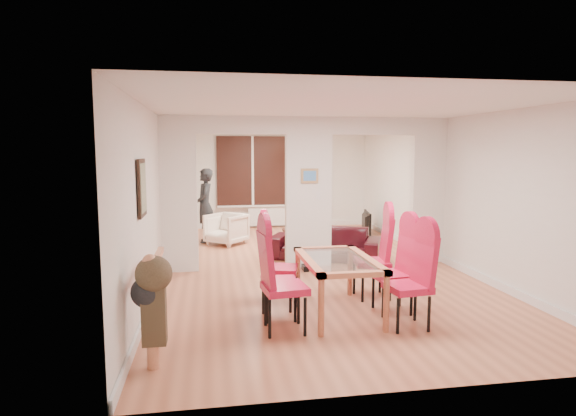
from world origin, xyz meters
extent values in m
cube|color=#C06E4D|center=(0.00, 0.00, 0.00)|extent=(5.00, 9.00, 0.01)
cube|color=white|center=(0.00, 0.00, 1.30)|extent=(5.00, 0.18, 2.60)
cube|color=black|center=(0.00, 4.44, 1.50)|extent=(3.00, 0.08, 1.80)
cube|color=white|center=(0.00, 4.40, 0.30)|extent=(1.40, 0.08, 0.50)
sphere|color=orange|center=(0.30, 3.30, 2.15)|extent=(0.36, 0.36, 0.36)
cube|color=gray|center=(-2.47, -2.40, 1.60)|extent=(0.04, 0.52, 0.67)
cube|color=#4C8CD8|center=(0.00, -0.10, 1.60)|extent=(0.30, 0.03, 0.25)
imported|color=black|center=(0.43, 0.51, 0.30)|extent=(2.17, 1.55, 0.59)
imported|color=#F3DECE|center=(-1.35, 2.23, 0.34)|extent=(1.03, 1.03, 0.67)
imported|color=black|center=(-1.80, 2.58, 0.82)|extent=(0.61, 0.41, 1.64)
imported|color=black|center=(2.00, 3.01, 0.28)|extent=(0.96, 0.30, 0.55)
cylinder|color=#143F19|center=(0.24, 2.46, 0.37)|extent=(0.07, 0.07, 0.27)
imported|color=#361712|center=(0.30, 2.55, 0.26)|extent=(0.22, 0.22, 0.05)
camera|label=1|loc=(-1.70, -8.15, 2.03)|focal=30.00mm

